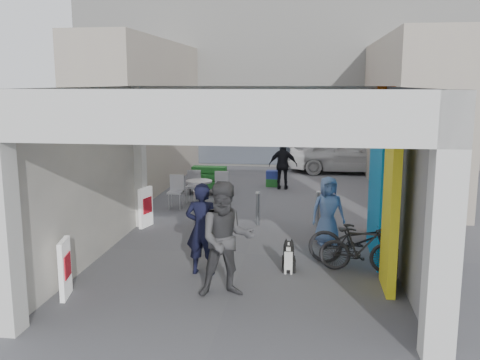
# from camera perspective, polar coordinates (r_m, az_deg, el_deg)

# --- Properties ---
(ground) EXTENTS (90.00, 90.00, 0.00)m
(ground) POSITION_cam_1_polar(r_m,az_deg,el_deg) (11.44, 0.60, -7.89)
(ground) COLOR #4F4F54
(ground) RESTS_ON ground
(arcade_canopy) EXTENTS (6.40, 6.45, 6.40)m
(arcade_canopy) POSITION_cam_1_polar(r_m,az_deg,el_deg) (10.08, 3.13, 3.04)
(arcade_canopy) COLOR silver
(arcade_canopy) RESTS_ON ground
(far_building) EXTENTS (18.00, 4.08, 8.00)m
(far_building) POSITION_cam_1_polar(r_m,az_deg,el_deg) (24.82, 4.53, 11.28)
(far_building) COLOR silver
(far_building) RESTS_ON ground
(plaza_bldg_left) EXTENTS (2.00, 9.00, 5.00)m
(plaza_bldg_left) POSITION_cam_1_polar(r_m,az_deg,el_deg) (19.21, -10.20, 6.97)
(plaza_bldg_left) COLOR #A19986
(plaza_bldg_left) RESTS_ON ground
(plaza_bldg_right) EXTENTS (2.00, 9.00, 5.00)m
(plaza_bldg_right) POSITION_cam_1_polar(r_m,az_deg,el_deg) (18.60, 17.47, 6.55)
(plaza_bldg_right) COLOR #A19986
(plaza_bldg_right) RESTS_ON ground
(bollard_left) EXTENTS (0.09, 0.09, 0.89)m
(bollard_left) POSITION_cam_1_polar(r_m,az_deg,el_deg) (13.68, -4.76, -2.95)
(bollard_left) COLOR gray
(bollard_left) RESTS_ON ground
(bollard_center) EXTENTS (0.09, 0.09, 0.84)m
(bollard_center) POSITION_cam_1_polar(r_m,az_deg,el_deg) (13.60, 1.90, -3.10)
(bollard_center) COLOR gray
(bollard_center) RESTS_ON ground
(bollard_right) EXTENTS (0.09, 0.09, 0.86)m
(bollard_right) POSITION_cam_1_polar(r_m,az_deg,el_deg) (13.71, 8.33, -3.04)
(bollard_right) COLOR gray
(bollard_right) RESTS_ON ground
(advert_board_near) EXTENTS (0.19, 0.55, 1.00)m
(advert_board_near) POSITION_cam_1_polar(r_m,az_deg,el_deg) (9.57, -18.15, -8.93)
(advert_board_near) COLOR white
(advert_board_near) RESTS_ON ground
(advert_board_far) EXTENTS (0.22, 0.55, 1.00)m
(advert_board_far) POSITION_cam_1_polar(r_m,az_deg,el_deg) (13.62, -10.01, -2.86)
(advert_board_far) COLOR white
(advert_board_far) RESTS_ON ground
(cafe_set) EXTENTS (1.60, 1.29, 0.97)m
(cafe_set) POSITION_cam_1_polar(r_m,az_deg,el_deg) (15.82, -4.60, -1.49)
(cafe_set) COLOR #B2B2B7
(cafe_set) RESTS_ON ground
(produce_stand) EXTENTS (1.33, 0.72, 0.88)m
(produce_stand) POSITION_cam_1_polar(r_m,az_deg,el_deg) (17.41, -3.38, -0.36)
(produce_stand) COLOR black
(produce_stand) RESTS_ON ground
(crate_stack) EXTENTS (0.47, 0.37, 0.56)m
(crate_stack) POSITION_cam_1_polar(r_m,az_deg,el_deg) (18.68, 3.53, 0.16)
(crate_stack) COLOR #1B5D1A
(crate_stack) RESTS_ON ground
(border_collie) EXTENTS (0.25, 0.49, 0.68)m
(border_collie) POSITION_cam_1_polar(r_m,az_deg,el_deg) (10.37, 5.21, -8.33)
(border_collie) COLOR black
(border_collie) RESTS_ON ground
(man_with_dog) EXTENTS (0.66, 0.46, 1.76)m
(man_with_dog) POSITION_cam_1_polar(r_m,az_deg,el_deg) (10.09, -4.05, -5.22)
(man_with_dog) COLOR black
(man_with_dog) RESTS_ON ground
(man_back_turned) EXTENTS (1.12, 0.97, 1.97)m
(man_back_turned) POSITION_cam_1_polar(r_m,az_deg,el_deg) (9.03, -1.47, -6.36)
(man_back_turned) COLOR #3C3C3F
(man_back_turned) RESTS_ON ground
(man_elderly) EXTENTS (0.85, 0.67, 1.53)m
(man_elderly) POSITION_cam_1_polar(r_m,az_deg,el_deg) (12.10, 9.36, -3.24)
(man_elderly) COLOR #6181BC
(man_elderly) RESTS_ON ground
(man_crates) EXTENTS (0.99, 0.45, 1.65)m
(man_crates) POSITION_cam_1_polar(r_m,az_deg,el_deg) (18.13, 4.62, 1.59)
(man_crates) COLOR black
(man_crates) RESTS_ON ground
(bicycle_front) EXTENTS (2.06, 0.98, 1.04)m
(bicycle_front) POSITION_cam_1_polar(r_m,az_deg,el_deg) (10.85, 12.56, -6.30)
(bicycle_front) COLOR black
(bicycle_front) RESTS_ON ground
(bicycle_rear) EXTENTS (1.59, 0.59, 0.93)m
(bicycle_rear) POSITION_cam_1_polar(r_m,az_deg,el_deg) (10.53, 12.71, -7.11)
(bicycle_rear) COLOR black
(bicycle_rear) RESTS_ON ground
(white_van) EXTENTS (4.53, 1.86, 1.54)m
(white_van) POSITION_cam_1_polar(r_m,az_deg,el_deg) (21.85, 11.06, 2.77)
(white_van) COLOR silver
(white_van) RESTS_ON ground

